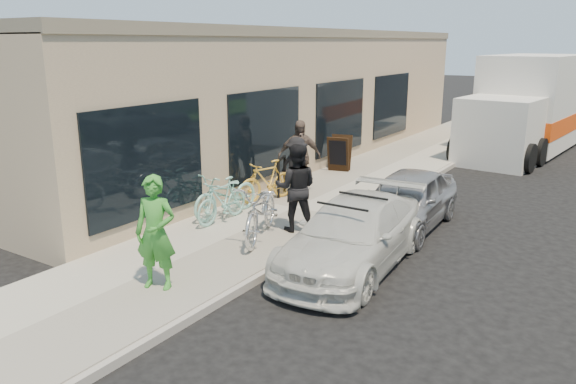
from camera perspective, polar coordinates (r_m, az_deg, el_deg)
The scene contains 17 objects.
ground at distance 9.62m, azimuth 1.10°, elevation -8.60°, with size 120.00×120.00×0.00m, color black.
sidewalk at distance 12.98m, azimuth 0.63°, elevation -1.90°, with size 3.00×34.00×0.15m, color #A5A295.
curb at distance 12.26m, azimuth 6.76°, elevation -3.08°, with size 0.12×34.00×0.13m, color #9D9790.
storefront at distance 18.45m, azimuth 0.46°, elevation 9.65°, with size 3.60×20.00×4.22m.
bike_rack at distance 13.89m, azimuth -0.66°, elevation 2.02°, with size 0.27×0.65×0.96m.
sandwich_board at distance 16.62m, azimuth 5.24°, elevation 3.95°, with size 0.76×0.76×1.03m.
sedan_white at distance 9.88m, azimuth 6.63°, elevation -4.33°, with size 1.96×4.22×1.23m.
sedan_silver at distance 12.14m, azimuth 11.99°, elevation -0.80°, with size 1.45×3.60×1.23m, color #98989D.
moving_truck at distance 21.73m, azimuth 22.98°, elevation 7.66°, with size 3.18×7.11×3.40m.
tandem_bike at distance 10.84m, azimuth -2.70°, elevation -1.88°, with size 0.74×2.12×1.11m, color silver.
woman_rider at distance 8.80m, azimuth -13.29°, elevation -4.04°, with size 0.65×0.43×1.79m, color green.
man_standing at distance 11.18m, azimuth 0.81°, elevation 0.44°, with size 0.86×0.67×1.78m, color black.
cruiser_bike_a at distance 11.95m, azimuth -6.71°, elevation -0.82°, with size 0.43×1.54×0.93m, color #88CBBD.
cruiser_bike_b at distance 12.33m, azimuth -6.30°, elevation -0.20°, with size 0.64×1.85×0.97m, color #88CBBD.
cruiser_bike_c at distance 13.42m, azimuth -2.14°, elevation 1.14°, with size 0.46×1.61×0.97m, color gold.
bystander_a at distance 13.72m, azimuth 0.85°, elevation 2.55°, with size 0.96×0.55×1.48m, color black.
bystander_b at distance 14.03m, azimuth 1.15°, elevation 3.60°, with size 1.08×0.45×1.85m, color brown.
Camera 1 is at (4.65, -7.48, 3.86)m, focal length 35.00 mm.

